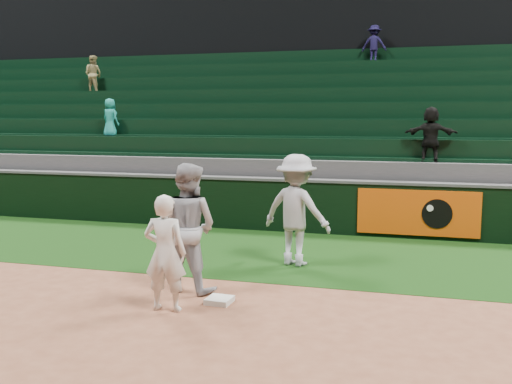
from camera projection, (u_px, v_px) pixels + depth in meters
ground at (209, 297)px, 8.53m from camera, size 70.00×70.00×0.00m
foul_grass at (261, 252)px, 11.39m from camera, size 36.00×4.20×0.01m
upper_deck at (349, 39)px, 24.40m from camera, size 40.00×12.00×12.00m
first_base at (219, 300)px, 8.27m from camera, size 0.38×0.38×0.08m
first_baseman at (165, 253)px, 7.86m from camera, size 0.63×0.44×1.63m
baserunner at (188, 227)px, 8.77m from camera, size 1.10×0.94×1.99m
base_coach at (296, 210)px, 10.25m from camera, size 1.46×1.09×2.01m
field_wall at (287, 204)px, 13.40m from camera, size 36.00×0.45×1.25m
stadium_seating at (314, 150)px, 16.87m from camera, size 36.00×5.95×5.54m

